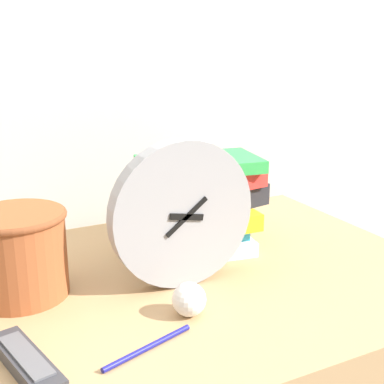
# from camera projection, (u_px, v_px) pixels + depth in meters

# --- Properties ---
(wall_back) EXTENTS (6.00, 0.04, 2.40)m
(wall_back) POSITION_uv_depth(u_px,v_px,m) (70.00, 7.00, 1.13)
(wall_back) COLOR beige
(wall_back) RESTS_ON ground_plane
(desk_clock) EXTENTS (0.25, 0.04, 0.25)m
(desk_clock) POSITION_uv_depth(u_px,v_px,m) (182.00, 214.00, 0.89)
(desk_clock) COLOR #99999E
(desk_clock) RESTS_ON desk
(book_stack) EXTENTS (0.26, 0.22, 0.18)m
(book_stack) POSITION_uv_depth(u_px,v_px,m) (199.00, 202.00, 1.06)
(book_stack) COLOR white
(book_stack) RESTS_ON desk
(basket) EXTENTS (0.16, 0.16, 0.14)m
(basket) POSITION_uv_depth(u_px,v_px,m) (18.00, 251.00, 0.87)
(basket) COLOR #994C28
(basket) RESTS_ON desk
(tv_remote) EXTENTS (0.07, 0.17, 0.02)m
(tv_remote) POSITION_uv_depth(u_px,v_px,m) (27.00, 362.00, 0.69)
(tv_remote) COLOR #333338
(tv_remote) RESTS_ON desk
(crumpled_paper_ball) EXTENTS (0.05, 0.05, 0.05)m
(crumpled_paper_ball) POSITION_uv_depth(u_px,v_px,m) (189.00, 299.00, 0.82)
(crumpled_paper_ball) COLOR white
(crumpled_paper_ball) RESTS_ON desk
(pen) EXTENTS (0.15, 0.05, 0.01)m
(pen) POSITION_uv_depth(u_px,v_px,m) (148.00, 347.00, 0.73)
(pen) COLOR navy
(pen) RESTS_ON desk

